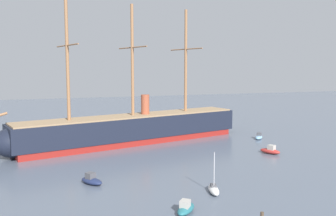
{
  "coord_description": "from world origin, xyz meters",
  "views": [
    {
      "loc": [
        -26.16,
        -31.28,
        19.1
      ],
      "look_at": [
        -1.95,
        38.12,
        10.84
      ],
      "focal_mm": 39.55,
      "sensor_mm": 36.0,
      "label": 1
    }
  ],
  "objects_px": {
    "motorboat_alongside_stern": "(270,151)",
    "motorboat_far_right": "(259,137)",
    "motorboat_far_left": "(44,150)",
    "motorboat_mid_left": "(92,180)",
    "dinghy_distant_centre": "(147,136)",
    "sailboat_near_centre": "(214,189)",
    "motorboat_foreground_left": "(186,208)",
    "tall_ship": "(133,128)"
  },
  "relations": [
    {
      "from": "sailboat_near_centre",
      "to": "motorboat_far_left",
      "type": "bearing_deg",
      "value": 123.96
    },
    {
      "from": "motorboat_alongside_stern",
      "to": "motorboat_far_left",
      "type": "bearing_deg",
      "value": 160.27
    },
    {
      "from": "motorboat_far_left",
      "to": "motorboat_far_right",
      "type": "height_order",
      "value": "motorboat_far_left"
    },
    {
      "from": "motorboat_mid_left",
      "to": "dinghy_distant_centre",
      "type": "relative_size",
      "value": 1.91
    },
    {
      "from": "sailboat_near_centre",
      "to": "motorboat_mid_left",
      "type": "distance_m",
      "value": 19.83
    },
    {
      "from": "motorboat_foreground_left",
      "to": "tall_ship",
      "type": "bearing_deg",
      "value": 84.68
    },
    {
      "from": "motorboat_far_right",
      "to": "dinghy_distant_centre",
      "type": "relative_size",
      "value": 1.59
    },
    {
      "from": "motorboat_alongside_stern",
      "to": "motorboat_far_left",
      "type": "height_order",
      "value": "motorboat_alongside_stern"
    },
    {
      "from": "motorboat_foreground_left",
      "to": "motorboat_mid_left",
      "type": "bearing_deg",
      "value": 122.03
    },
    {
      "from": "motorboat_far_left",
      "to": "dinghy_distant_centre",
      "type": "xyz_separation_m",
      "value": [
        26.88,
        11.04,
        -0.4
      ]
    },
    {
      "from": "motorboat_foreground_left",
      "to": "sailboat_near_centre",
      "type": "bearing_deg",
      "value": 40.29
    },
    {
      "from": "motorboat_far_left",
      "to": "motorboat_far_right",
      "type": "distance_m",
      "value": 53.96
    },
    {
      "from": "tall_ship",
      "to": "dinghy_distant_centre",
      "type": "height_order",
      "value": "tall_ship"
    },
    {
      "from": "motorboat_foreground_left",
      "to": "motorboat_far_right",
      "type": "relative_size",
      "value": 1.11
    },
    {
      "from": "motorboat_far_left",
      "to": "motorboat_far_right",
      "type": "bearing_deg",
      "value": -1.97
    },
    {
      "from": "motorboat_mid_left",
      "to": "sailboat_near_centre",
      "type": "bearing_deg",
      "value": -30.96
    },
    {
      "from": "motorboat_alongside_stern",
      "to": "motorboat_far_right",
      "type": "relative_size",
      "value": 1.27
    },
    {
      "from": "tall_ship",
      "to": "motorboat_far_right",
      "type": "bearing_deg",
      "value": -10.78
    },
    {
      "from": "motorboat_mid_left",
      "to": "motorboat_alongside_stern",
      "type": "relative_size",
      "value": 0.95
    },
    {
      "from": "sailboat_near_centre",
      "to": "dinghy_distant_centre",
      "type": "distance_m",
      "value": 46.79
    },
    {
      "from": "tall_ship",
      "to": "motorboat_far_right",
      "type": "relative_size",
      "value": 17.52
    },
    {
      "from": "tall_ship",
      "to": "motorboat_foreground_left",
      "type": "relative_size",
      "value": 15.84
    },
    {
      "from": "tall_ship",
      "to": "dinghy_distant_centre",
      "type": "xyz_separation_m",
      "value": [
        5.53,
        6.7,
        -3.44
      ]
    },
    {
      "from": "motorboat_foreground_left",
      "to": "dinghy_distant_centre",
      "type": "height_order",
      "value": "motorboat_foreground_left"
    },
    {
      "from": "sailboat_near_centre",
      "to": "motorboat_alongside_stern",
      "type": "relative_size",
      "value": 1.25
    },
    {
      "from": "motorboat_mid_left",
      "to": "tall_ship",
      "type": "bearing_deg",
      "value": 64.31
    },
    {
      "from": "tall_ship",
      "to": "motorboat_mid_left",
      "type": "relative_size",
      "value": 14.56
    },
    {
      "from": "motorboat_foreground_left",
      "to": "motorboat_alongside_stern",
      "type": "relative_size",
      "value": 0.87
    },
    {
      "from": "motorboat_foreground_left",
      "to": "motorboat_mid_left",
      "type": "distance_m",
      "value": 18.97
    },
    {
      "from": "motorboat_far_right",
      "to": "motorboat_far_left",
      "type": "bearing_deg",
      "value": 178.03
    },
    {
      "from": "motorboat_far_right",
      "to": "motorboat_mid_left",
      "type": "bearing_deg",
      "value": -153.29
    },
    {
      "from": "tall_ship",
      "to": "sailboat_near_centre",
      "type": "relative_size",
      "value": 11.04
    },
    {
      "from": "tall_ship",
      "to": "motorboat_mid_left",
      "type": "distance_m",
      "value": 33.21
    },
    {
      "from": "motorboat_mid_left",
      "to": "motorboat_alongside_stern",
      "type": "distance_m",
      "value": 40.99
    },
    {
      "from": "motorboat_foreground_left",
      "to": "motorboat_alongside_stern",
      "type": "height_order",
      "value": "motorboat_alongside_stern"
    },
    {
      "from": "motorboat_mid_left",
      "to": "motorboat_far_left",
      "type": "bearing_deg",
      "value": 105.4
    },
    {
      "from": "dinghy_distant_centre",
      "to": "tall_ship",
      "type": "bearing_deg",
      "value": -129.54
    },
    {
      "from": "dinghy_distant_centre",
      "to": "sailboat_near_centre",
      "type": "bearing_deg",
      "value": -93.51
    },
    {
      "from": "sailboat_near_centre",
      "to": "dinghy_distant_centre",
      "type": "bearing_deg",
      "value": 86.49
    },
    {
      "from": "sailboat_near_centre",
      "to": "motorboat_far_right",
      "type": "height_order",
      "value": "sailboat_near_centre"
    },
    {
      "from": "motorboat_alongside_stern",
      "to": "motorboat_mid_left",
      "type": "bearing_deg",
      "value": -167.94
    },
    {
      "from": "motorboat_mid_left",
      "to": "dinghy_distant_centre",
      "type": "distance_m",
      "value": 41.56
    }
  ]
}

